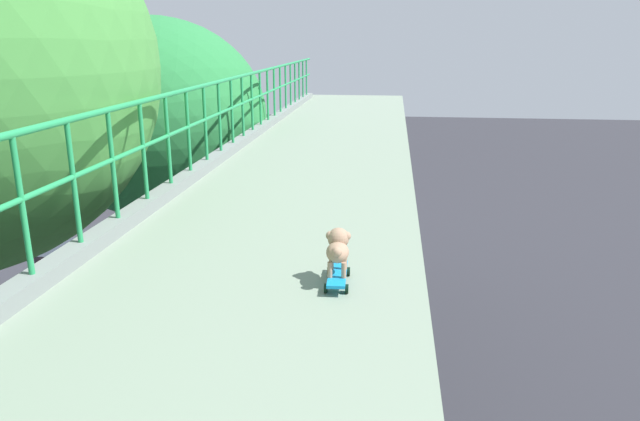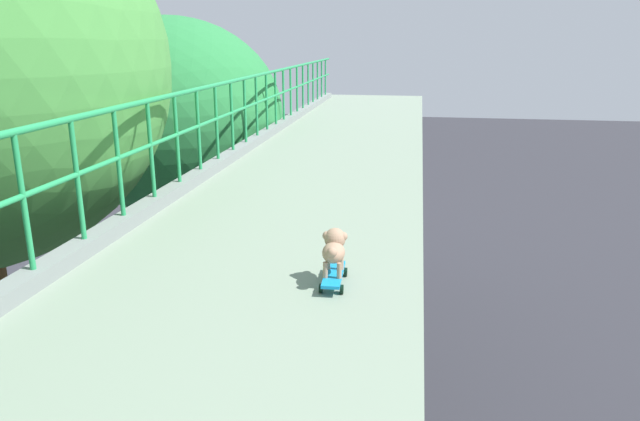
{
  "view_description": "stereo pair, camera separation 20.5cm",
  "coord_description": "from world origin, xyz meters",
  "px_view_note": "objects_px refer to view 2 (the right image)",
  "views": [
    {
      "loc": [
        2.31,
        -2.31,
        7.94
      ],
      "look_at": [
        1.74,
        2.44,
        6.54
      ],
      "focal_mm": 33.14,
      "sensor_mm": 36.0,
      "label": 1
    },
    {
      "loc": [
        2.52,
        -2.27,
        7.94
      ],
      "look_at": [
        1.74,
        2.44,
        6.54
      ],
      "focal_mm": 33.14,
      "sensor_mm": 36.0,
      "label": 2
    }
  ],
  "objects_px": {
    "small_dog": "(334,247)",
    "car_silver_fifth": "(159,311)",
    "car_yellow_cab_seventh": "(227,238)",
    "car_red_taxi_sixth": "(93,266)",
    "toy_skateboard": "(334,275)",
    "city_bus": "(223,149)"
  },
  "relations": [
    {
      "from": "car_silver_fifth",
      "to": "city_bus",
      "type": "distance_m",
      "value": 18.72
    },
    {
      "from": "toy_skateboard",
      "to": "small_dog",
      "type": "distance_m",
      "value": 0.22
    },
    {
      "from": "car_silver_fifth",
      "to": "small_dog",
      "type": "bearing_deg",
      "value": -57.56
    },
    {
      "from": "car_red_taxi_sixth",
      "to": "toy_skateboard",
      "type": "xyz_separation_m",
      "value": [
        9.89,
        -12.77,
        5.61
      ]
    },
    {
      "from": "car_yellow_cab_seventh",
      "to": "toy_skateboard",
      "type": "height_order",
      "value": "toy_skateboard"
    },
    {
      "from": "car_silver_fifth",
      "to": "car_red_taxi_sixth",
      "type": "xyz_separation_m",
      "value": [
        -3.66,
        2.95,
        -0.07
      ]
    },
    {
      "from": "small_dog",
      "to": "car_silver_fifth",
      "type": "bearing_deg",
      "value": 122.44
    },
    {
      "from": "car_yellow_cab_seventh",
      "to": "car_silver_fifth",
      "type": "bearing_deg",
      "value": -88.57
    },
    {
      "from": "toy_skateboard",
      "to": "car_yellow_cab_seventh",
      "type": "bearing_deg",
      "value": 111.45
    },
    {
      "from": "car_yellow_cab_seventh",
      "to": "small_dog",
      "type": "distance_m",
      "value": 18.39
    },
    {
      "from": "car_red_taxi_sixth",
      "to": "city_bus",
      "type": "distance_m",
      "value": 15.32
    },
    {
      "from": "car_silver_fifth",
      "to": "small_dog",
      "type": "xyz_separation_m",
      "value": [
        6.23,
        -9.79,
        5.75
      ]
    },
    {
      "from": "car_yellow_cab_seventh",
      "to": "city_bus",
      "type": "relative_size",
      "value": 0.38
    },
    {
      "from": "car_silver_fifth",
      "to": "car_yellow_cab_seventh",
      "type": "height_order",
      "value": "car_yellow_cab_seventh"
    },
    {
      "from": "car_silver_fifth",
      "to": "car_red_taxi_sixth",
      "type": "relative_size",
      "value": 1.09
    },
    {
      "from": "car_silver_fifth",
      "to": "small_dog",
      "type": "relative_size",
      "value": 12.04
    },
    {
      "from": "car_red_taxi_sixth",
      "to": "small_dog",
      "type": "bearing_deg",
      "value": -52.2
    },
    {
      "from": "car_yellow_cab_seventh",
      "to": "city_bus",
      "type": "bearing_deg",
      "value": 108.86
    },
    {
      "from": "car_silver_fifth",
      "to": "car_red_taxi_sixth",
      "type": "bearing_deg",
      "value": 141.12
    },
    {
      "from": "car_red_taxi_sixth",
      "to": "small_dog",
      "type": "xyz_separation_m",
      "value": [
        9.89,
        -12.74,
        5.83
      ]
    },
    {
      "from": "car_silver_fifth",
      "to": "small_dog",
      "type": "distance_m",
      "value": 12.95
    },
    {
      "from": "car_silver_fifth",
      "to": "toy_skateboard",
      "type": "relative_size",
      "value": 8.52
    }
  ]
}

